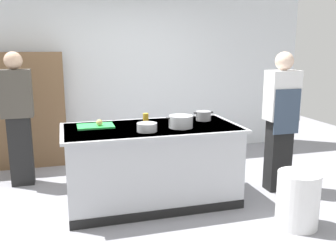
{
  "coord_description": "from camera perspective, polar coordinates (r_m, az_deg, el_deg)",
  "views": [
    {
      "loc": [
        -0.93,
        -3.9,
        1.79
      ],
      "look_at": [
        0.25,
        0.2,
        0.85
      ],
      "focal_mm": 39.16,
      "sensor_mm": 36.0,
      "label": 1
    }
  ],
  "objects": [
    {
      "name": "ground_plane",
      "position": [
        4.39,
        -2.47,
        -11.65
      ],
      "size": [
        10.0,
        10.0,
        0.0
      ],
      "primitive_type": "plane",
      "color": "gray"
    },
    {
      "name": "back_wall",
      "position": [
        6.08,
        -7.33,
        9.57
      ],
      "size": [
        6.4,
        0.12,
        3.0
      ],
      "primitive_type": "cube",
      "color": "silver",
      "rests_on": "ground_plane"
    },
    {
      "name": "counter_island",
      "position": [
        4.22,
        -2.52,
        -5.87
      ],
      "size": [
        1.98,
        0.98,
        0.9
      ],
      "color": "#B7BABF",
      "rests_on": "ground_plane"
    },
    {
      "name": "cutting_board",
      "position": [
        4.16,
        -11.21,
        -0.01
      ],
      "size": [
        0.4,
        0.28,
        0.02
      ],
      "primitive_type": "cube",
      "color": "green",
      "rests_on": "counter_island"
    },
    {
      "name": "onion",
      "position": [
        4.12,
        -10.64,
        0.53
      ],
      "size": [
        0.07,
        0.07,
        0.07
      ],
      "primitive_type": "sphere",
      "color": "tan",
      "rests_on": "cutting_board"
    },
    {
      "name": "stock_pot",
      "position": [
        4.05,
        2.01,
        0.7
      ],
      "size": [
        0.33,
        0.27,
        0.14
      ],
      "color": "#B7BABF",
      "rests_on": "counter_island"
    },
    {
      "name": "sauce_pan",
      "position": [
        4.46,
        5.53,
        1.6
      ],
      "size": [
        0.25,
        0.18,
        0.11
      ],
      "color": "#99999E",
      "rests_on": "counter_island"
    },
    {
      "name": "mixing_bowl",
      "position": [
        3.87,
        -3.3,
        -0.19
      ],
      "size": [
        0.21,
        0.21,
        0.09
      ],
      "primitive_type": "cylinder",
      "color": "#B7BABF",
      "rests_on": "counter_island"
    },
    {
      "name": "juice_cup",
      "position": [
        4.38,
        -3.43,
        1.34
      ],
      "size": [
        0.07,
        0.07,
        0.1
      ],
      "primitive_type": "cylinder",
      "color": "yellow",
      "rests_on": "counter_island"
    },
    {
      "name": "trash_bin",
      "position": [
        3.95,
        19.54,
        -10.73
      ],
      "size": [
        0.42,
        0.42,
        0.56
      ],
      "primitive_type": "cylinder",
      "color": "white",
      "rests_on": "ground_plane"
    },
    {
      "name": "person_chef",
      "position": [
        4.69,
        17.14,
        1.09
      ],
      "size": [
        0.38,
        0.25,
        1.72
      ],
      "rotation": [
        0.0,
        0.0,
        1.23
      ],
      "color": "black",
      "rests_on": "ground_plane"
    },
    {
      "name": "person_guest",
      "position": [
        5.04,
        -22.31,
        1.43
      ],
      "size": [
        0.38,
        0.24,
        1.72
      ],
      "rotation": [
        0.0,
        0.0,
        -1.6
      ],
      "color": "black",
      "rests_on": "ground_plane"
    },
    {
      "name": "bookshelf",
      "position": [
        5.8,
        -21.13,
        2.27
      ],
      "size": [
        1.1,
        0.31,
        1.7
      ],
      "color": "brown",
      "rests_on": "ground_plane"
    }
  ]
}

